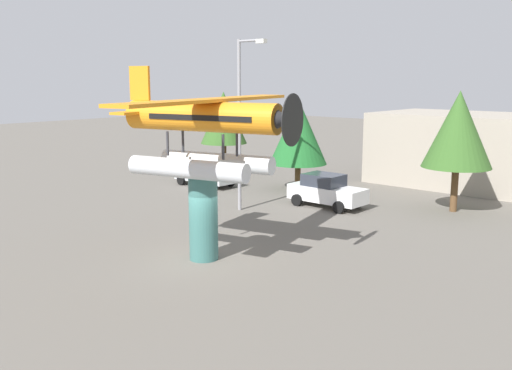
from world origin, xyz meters
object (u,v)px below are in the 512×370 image
display_pedestal (203,217)px  floatplane_monument (205,130)px  tree_center_back (458,130)px  car_mid_white (326,191)px  tree_west (224,118)px  car_near_silver (205,172)px  streetlight_primary (242,114)px  storefront_building (495,152)px  tree_east (298,132)px

display_pedestal → floatplane_monument: floatplane_monument is taller
tree_center_back → car_mid_white: bearing=-148.2°
car_mid_white → tree_west: tree_west is taller
car_near_silver → streetlight_primary: size_ratio=0.48×
car_near_silver → tree_center_back: size_ratio=0.67×
floatplane_monument → tree_center_back: (3.71, 14.09, -0.71)m
display_pedestal → streetlight_primary: bearing=122.9°
tree_west → display_pedestal: bearing=-47.3°
storefront_building → car_mid_white: bearing=-112.8°
streetlight_primary → car_near_silver: bearing=151.7°
car_near_silver → tree_west: tree_west is taller
display_pedestal → tree_east: 14.88m
display_pedestal → car_near_silver: 15.33m
tree_west → tree_east: (8.19, -1.74, -0.39)m
floatplane_monument → streetlight_primary: bearing=109.4°
tree_east → tree_center_back: tree_center_back is taller
display_pedestal → streetlight_primary: (-4.51, 6.96, 3.37)m
car_near_silver → storefront_building: (14.15, 11.48, 1.41)m
floatplane_monument → tree_center_back: 14.58m
floatplane_monument → tree_west: 20.86m
streetlight_primary → tree_center_back: size_ratio=1.40×
streetlight_primary → tree_east: streetlight_primary is taller
car_near_silver → tree_east: tree_east is taller
display_pedestal → tree_center_back: 14.86m
display_pedestal → car_mid_white: 10.82m
display_pedestal → tree_west: size_ratio=0.56×
tree_west → tree_east: bearing=-12.0°
display_pedestal → car_mid_white: size_ratio=0.78×
car_mid_white → tree_west: 13.53m
car_near_silver → car_mid_white: 9.36m
floatplane_monument → tree_west: (-14.22, 15.23, -1.00)m
tree_east → tree_center_back: (9.75, 0.60, 0.68)m
display_pedestal → streetlight_primary: size_ratio=0.38×
display_pedestal → car_mid_white: display_pedestal is taller
tree_west → car_near_silver: bearing=-57.8°
car_near_silver → storefront_building: size_ratio=0.29×
floatplane_monument → storefront_building: 22.32m
car_near_silver → streetlight_primary: bearing=-28.3°
tree_center_back → tree_west: bearing=176.4°
floatplane_monument → car_near_silver: size_ratio=2.46×
storefront_building → tree_center_back: tree_center_back is taller
car_mid_white → tree_east: tree_east is taller
car_near_silver → display_pedestal: bearing=-43.4°
streetlight_primary → storefront_building: (7.54, 15.04, -2.72)m
storefront_building → tree_center_back: bearing=-84.1°
car_near_silver → car_mid_white: (9.36, 0.13, 0.00)m
display_pedestal → car_near_silver: bearing=136.6°
floatplane_monument → car_mid_white: 11.53m
display_pedestal → tree_west: bearing=132.7°
car_mid_white → storefront_building: size_ratio=0.29×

